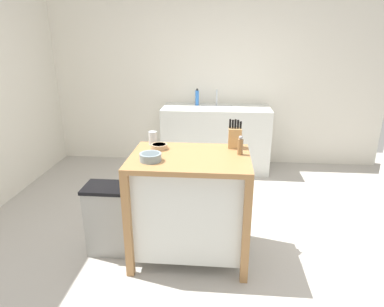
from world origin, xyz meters
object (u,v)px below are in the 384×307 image
at_px(bottle_spray_cleaner, 197,98).
at_px(kitchen_island, 190,201).
at_px(knife_block, 235,137).
at_px(bowl_ceramic_small, 151,157).
at_px(sink_faucet, 217,97).
at_px(pepper_grinder, 240,146).
at_px(bowl_stoneware_deep, 159,146).
at_px(drinking_cup, 153,138).
at_px(trash_bin, 108,218).

bearing_deg(bottle_spray_cleaner, kitchen_island, -87.37).
relative_size(kitchen_island, knife_block, 3.88).
distance_m(bowl_ceramic_small, sink_faucet, 2.40).
distance_m(bowl_ceramic_small, pepper_grinder, 0.72).
distance_m(bowl_ceramic_small, bowl_stoneware_deep, 0.29).
relative_size(bowl_stoneware_deep, bottle_spray_cleaner, 0.59).
relative_size(sink_faucet, bottle_spray_cleaner, 0.95).
bearing_deg(drinking_cup, pepper_grinder, -15.00).
height_order(bowl_ceramic_small, trash_bin, bowl_ceramic_small).
xyz_separation_m(knife_block, sink_faucet, (-0.19, 1.97, -0.01)).
xyz_separation_m(drinking_cup, trash_bin, (-0.37, -0.27, -0.66)).
relative_size(drinking_cup, pepper_grinder, 0.74).
bearing_deg(pepper_grinder, bowl_stoneware_deep, 172.78).
bearing_deg(pepper_grinder, bottle_spray_cleaner, 103.26).
xyz_separation_m(kitchen_island, knife_block, (0.36, 0.25, 0.50)).
height_order(knife_block, drinking_cup, knife_block).
distance_m(trash_bin, sink_faucet, 2.49).
xyz_separation_m(kitchen_island, bottle_spray_cleaner, (-0.10, 2.19, 0.49)).
bearing_deg(knife_block, pepper_grinder, -77.75).
relative_size(pepper_grinder, bottle_spray_cleaner, 0.68).
xyz_separation_m(bowl_stoneware_deep, drinking_cup, (-0.08, 0.12, 0.04)).
bearing_deg(pepper_grinder, knife_block, 102.25).
height_order(bowl_stoneware_deep, pepper_grinder, pepper_grinder).
height_order(bowl_ceramic_small, drinking_cup, drinking_cup).
xyz_separation_m(pepper_grinder, sink_faucet, (-0.23, 2.15, 0.01)).
xyz_separation_m(knife_block, pepper_grinder, (0.04, -0.18, -0.02)).
xyz_separation_m(kitchen_island, trash_bin, (-0.72, -0.00, -0.20)).
height_order(bowl_ceramic_small, bottle_spray_cleaner, bottle_spray_cleaner).
bearing_deg(drinking_cup, bowl_stoneware_deep, -56.25).
relative_size(bowl_ceramic_small, pepper_grinder, 1.06).
bearing_deg(trash_bin, kitchen_island, 0.16).
xyz_separation_m(pepper_grinder, bottle_spray_cleaner, (-0.50, 2.13, 0.01)).
bearing_deg(bowl_ceramic_small, sink_faucet, 78.87).
bearing_deg(trash_bin, pepper_grinder, 3.53).
bearing_deg(sink_faucet, pepper_grinder, -83.99).
relative_size(kitchen_island, trash_bin, 1.53).
bearing_deg(drinking_cup, trash_bin, -143.73).
distance_m(bowl_stoneware_deep, sink_faucet, 2.12).
height_order(knife_block, bottle_spray_cleaner, knife_block).
xyz_separation_m(drinking_cup, sink_faucet, (0.53, 1.95, 0.02)).
distance_m(drinking_cup, trash_bin, 0.81).
relative_size(knife_block, pepper_grinder, 1.57).
distance_m(knife_block, drinking_cup, 0.72).
relative_size(drinking_cup, sink_faucet, 0.53).
height_order(drinking_cup, bottle_spray_cleaner, bottle_spray_cleaner).
height_order(kitchen_island, bowl_stoneware_deep, bowl_stoneware_deep).
height_order(knife_block, pepper_grinder, knife_block).
height_order(pepper_grinder, bottle_spray_cleaner, bottle_spray_cleaner).
relative_size(kitchen_island, bowl_stoneware_deep, 6.98).
relative_size(trash_bin, bottle_spray_cleaner, 2.71).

